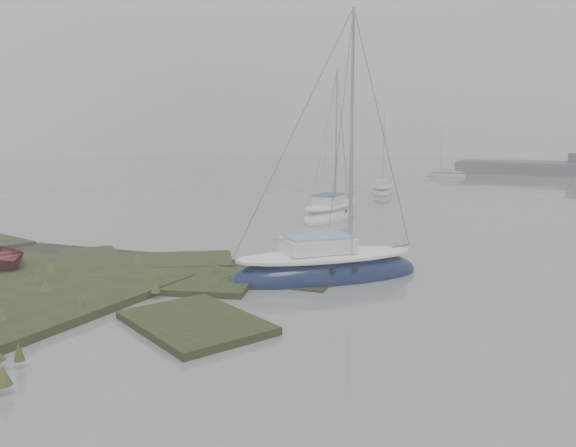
# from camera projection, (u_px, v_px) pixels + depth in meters

# --- Properties ---
(ground) EXTENTS (160.00, 160.00, 0.00)m
(ground) POSITION_uv_depth(u_px,v_px,m) (440.00, 198.00, 40.46)
(ground) COLOR slate
(ground) RESTS_ON ground
(sailboat_main) EXTENTS (5.92, 5.96, 8.93)m
(sailboat_main) POSITION_uv_depth(u_px,v_px,m) (325.00, 270.00, 17.74)
(sailboat_main) COLOR #0C1639
(sailboat_main) RESTS_ON ground
(sailboat_white) EXTENTS (2.13, 6.11, 8.56)m
(sailboat_white) POSITION_uv_depth(u_px,v_px,m) (330.00, 213.00, 30.65)
(sailboat_white) COLOR white
(sailboat_white) RESTS_ON ground
(sailboat_far_a) EXTENTS (2.86, 5.16, 6.93)m
(sailboat_far_a) POSITION_uv_depth(u_px,v_px,m) (382.00, 191.00, 43.85)
(sailboat_far_a) COLOR silver
(sailboat_far_a) RESTS_ON ground
(sailboat_far_c) EXTENTS (4.53, 1.91, 6.22)m
(sailboat_far_c) POSITION_uv_depth(u_px,v_px,m) (445.00, 175.00, 61.62)
(sailboat_far_c) COLOR silver
(sailboat_far_c) RESTS_ON ground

